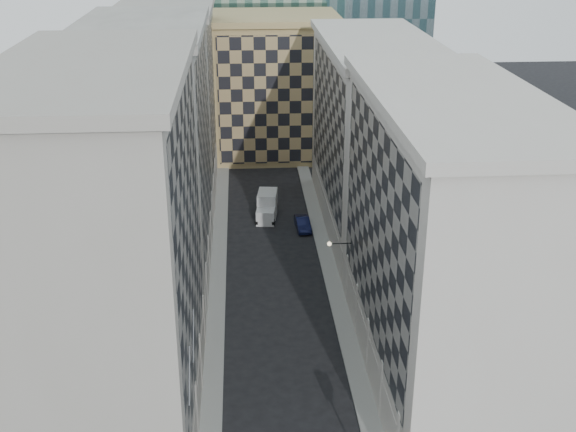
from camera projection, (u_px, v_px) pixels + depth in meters
name	position (u px, v px, depth m)	size (l,w,h in m)	color
sidewalk_west	(218.00, 279.00, 66.11)	(1.50, 100.00, 0.15)	gray
sidewalk_east	(331.00, 276.00, 66.76)	(1.50, 100.00, 0.15)	gray
bldg_left_a	(110.00, 258.00, 43.73)	(10.80, 22.80, 23.70)	#9B968C
bldg_left_b	(150.00, 154.00, 64.14)	(10.80, 22.80, 22.70)	gray
bldg_left_c	(171.00, 100.00, 84.55)	(10.80, 22.80, 21.70)	#9B968C
bldg_right_a	(443.00, 242.00, 49.33)	(10.80, 26.80, 20.70)	beige
bldg_right_b	(374.00, 136.00, 74.32)	(10.80, 28.80, 19.70)	beige
tan_block	(275.00, 85.00, 97.73)	(16.80, 14.80, 18.80)	tan
flagpoles_left	(191.00, 355.00, 40.93)	(0.10, 6.33, 2.33)	gray
bracket_lamp	(332.00, 244.00, 58.81)	(1.98, 0.36, 0.36)	black
box_truck	(267.00, 207.00, 79.35)	(2.64, 5.20, 2.74)	silver
dark_car	(303.00, 224.00, 76.48)	(1.39, 3.98, 1.31)	#0F143A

